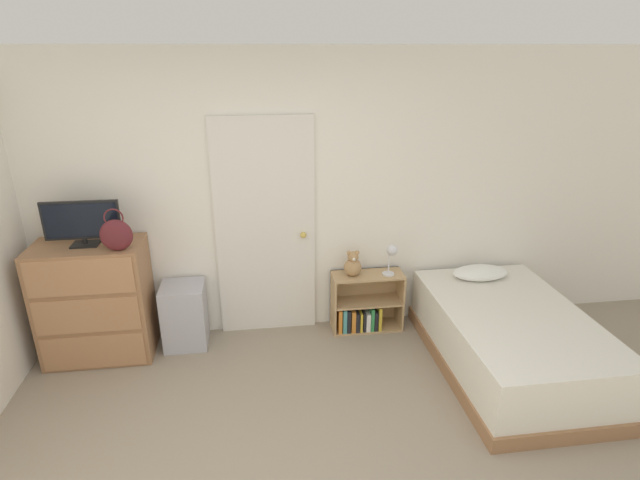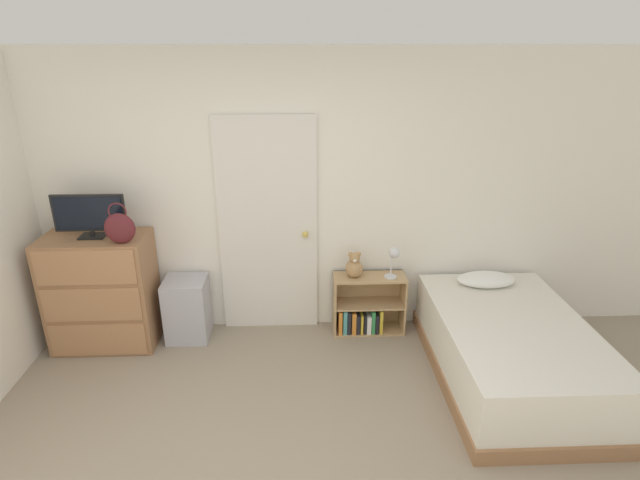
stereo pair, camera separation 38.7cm
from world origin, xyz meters
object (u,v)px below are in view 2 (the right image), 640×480
object	(u,v)px
bed	(510,349)
dresser	(102,292)
bookshelf	(364,310)
handbag	(120,228)
desk_lamp	(394,256)
tv	(89,215)
teddy_bear	(354,266)
storage_bin	(187,309)

from	to	relation	value
bed	dresser	bearing A→B (deg)	169.14
bookshelf	dresser	bearing A→B (deg)	-177.26
dresser	bed	distance (m)	3.50
handbag	desk_lamp	size ratio (longest dim) A/B	1.16
handbag	tv	bearing A→B (deg)	151.56
teddy_bear	bed	world-z (taller)	teddy_bear
tv	storage_bin	size ratio (longest dim) A/B	1.02
handbag	teddy_bear	bearing A→B (deg)	7.85
handbag	bed	world-z (taller)	handbag
handbag	bed	xyz separation A→B (m)	(3.13, -0.50, -0.90)
dresser	teddy_bear	bearing A→B (deg)	2.90
handbag	teddy_bear	size ratio (longest dim) A/B	1.42
tv	bookshelf	bearing A→B (deg)	2.67
handbag	bookshelf	world-z (taller)	handbag
tv	bed	distance (m)	3.61
storage_bin	tv	bearing A→B (deg)	-174.77
tv	handbag	bearing A→B (deg)	-28.44
handbag	storage_bin	xyz separation A→B (m)	(0.41, 0.22, -0.87)
teddy_bear	dresser	bearing A→B (deg)	-177.10
teddy_bear	desk_lamp	bearing A→B (deg)	-6.43
storage_bin	bed	bearing A→B (deg)	-14.94
teddy_bear	desk_lamp	distance (m)	0.37
handbag	desk_lamp	distance (m)	2.34
dresser	bed	world-z (taller)	dresser
teddy_bear	bed	xyz separation A→B (m)	(1.19, -0.77, -0.41)
tv	bookshelf	xyz separation A→B (m)	(2.34, 0.11, -1.01)
storage_bin	bed	xyz separation A→B (m)	(2.72, -0.72, -0.03)
dresser	tv	bearing A→B (deg)	33.27
dresser	bookshelf	size ratio (longest dim) A/B	1.56
handbag	bookshelf	xyz separation A→B (m)	(2.05, 0.27, -0.95)
handbag	bookshelf	size ratio (longest dim) A/B	0.52
dresser	desk_lamp	world-z (taller)	dresser
dresser	handbag	bearing A→B (deg)	-27.55
dresser	teddy_bear	size ratio (longest dim) A/B	4.22
handbag	storage_bin	world-z (taller)	handbag
teddy_bear	storage_bin	bearing A→B (deg)	-178.29
handbag	storage_bin	distance (m)	0.99
handbag	teddy_bear	distance (m)	2.02
dresser	tv	xyz separation A→B (m)	(0.00, 0.00, 0.71)
tv	handbag	size ratio (longest dim) A/B	1.72
tv	dresser	bearing A→B (deg)	-146.73
bed	bookshelf	bearing A→B (deg)	144.49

